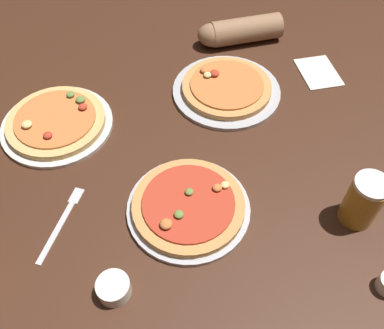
# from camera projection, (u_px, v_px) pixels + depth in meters

# --- Properties ---
(ground_plane) EXTENTS (2.40, 2.40, 0.03)m
(ground_plane) POSITION_uv_depth(u_px,v_px,m) (192.00, 173.00, 1.11)
(ground_plane) COLOR #3D2114
(pizza_plate_near) EXTENTS (0.30, 0.30, 0.05)m
(pizza_plate_near) POSITION_uv_depth(u_px,v_px,m) (187.00, 206.00, 1.00)
(pizza_plate_near) COLOR #B2B2B7
(pizza_plate_near) RESTS_ON ground_plane
(pizza_plate_far) EXTENTS (0.33, 0.33, 0.05)m
(pizza_plate_far) POSITION_uv_depth(u_px,v_px,m) (226.00, 88.00, 1.26)
(pizza_plate_far) COLOR #B2B2B7
(pizza_plate_far) RESTS_ON ground_plane
(pizza_plate_side) EXTENTS (0.31, 0.31, 0.05)m
(pizza_plate_side) POSITION_uv_depth(u_px,v_px,m) (57.00, 122.00, 1.18)
(pizza_plate_side) COLOR silver
(pizza_plate_side) RESTS_ON ground_plane
(beer_mug_amber) EXTENTS (0.12, 0.10, 0.14)m
(beer_mug_amber) POSITION_uv_depth(u_px,v_px,m) (365.00, 200.00, 0.95)
(beer_mug_amber) COLOR #B27A23
(beer_mug_amber) RESTS_ON ground_plane
(ramekin_butter) EXTENTS (0.07, 0.07, 0.04)m
(ramekin_butter) POSITION_uv_depth(u_px,v_px,m) (114.00, 288.00, 0.87)
(ramekin_butter) COLOR silver
(ramekin_butter) RESTS_ON ground_plane
(napkin_folded) EXTENTS (0.15, 0.18, 0.01)m
(napkin_folded) POSITION_uv_depth(u_px,v_px,m) (319.00, 72.00, 1.33)
(napkin_folded) COLOR silver
(napkin_folded) RESTS_ON ground_plane
(fork_spare) EXTENTS (0.06, 0.21, 0.01)m
(fork_spare) POSITION_uv_depth(u_px,v_px,m) (61.00, 222.00, 0.99)
(fork_spare) COLOR silver
(fork_spare) RESTS_ON ground_plane
(diner_arm) EXTENTS (0.29, 0.15, 0.08)m
(diner_arm) POSITION_uv_depth(u_px,v_px,m) (237.00, 31.00, 1.40)
(diner_arm) COLOR #936B4C
(diner_arm) RESTS_ON ground_plane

